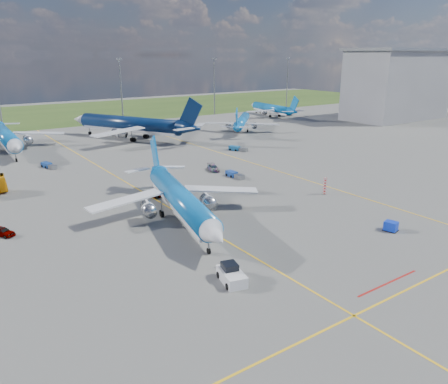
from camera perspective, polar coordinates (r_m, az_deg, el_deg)
ground at (r=57.46m, az=0.98°, el=-6.80°), size 400.00×400.00×0.00m
grass_strip at (r=196.37m, az=-25.75°, el=8.86°), size 400.00×80.00×0.01m
taxiway_lines at (r=80.22m, az=-10.51°, el=0.05°), size 60.25×160.00×0.02m
floodlight_masts at (r=158.23m, az=-20.19°, el=12.42°), size 202.20×0.50×22.70m
terminal_building at (r=182.48m, az=21.65°, el=12.97°), size 42.00×22.00×26.00m
warning_post at (r=79.02m, az=13.04°, el=0.75°), size 0.50×0.50×3.00m
bg_jet_nnw at (r=125.42m, az=-26.36°, el=4.79°), size 33.23×42.83×10.94m
bg_jet_n at (r=131.88m, az=-12.05°, el=6.77°), size 54.87×59.68×12.61m
bg_jet_ne at (r=143.70m, az=2.34°, el=7.99°), size 41.89×42.33×8.86m
bg_jet_ene at (r=179.54m, az=6.21°, el=9.81°), size 30.33×37.47×9.04m
main_airliner at (r=65.75m, az=-5.64°, el=-3.67°), size 36.40×43.03×9.82m
pushback_tug at (r=48.26m, az=0.95°, el=-10.76°), size 3.05×5.89×1.96m
uld_container at (r=65.67m, az=20.96°, el=-4.19°), size 1.75×2.00×1.36m
service_car_a at (r=66.92m, az=-26.97°, el=-4.62°), size 3.23×3.93×1.26m
service_car_b at (r=76.96m, az=-8.16°, el=-0.12°), size 4.42×2.32×1.19m
service_car_c at (r=93.08m, az=-1.40°, el=3.18°), size 2.98×4.81×1.30m
baggage_tug_w at (r=88.17m, az=1.35°, el=2.26°), size 1.43×4.83×1.08m
baggage_tug_c at (r=103.00m, az=-21.92°, el=3.22°), size 2.51×4.95×1.07m
baggage_tug_e at (r=113.04m, az=1.77°, el=5.67°), size 3.31×5.13×1.13m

